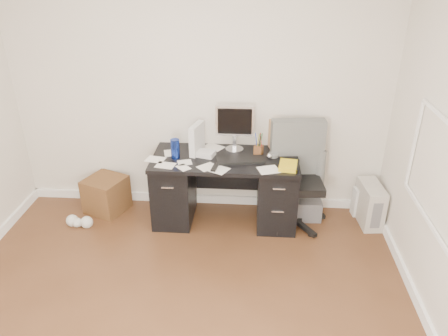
% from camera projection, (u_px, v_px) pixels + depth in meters
% --- Properties ---
extents(ground, '(4.00, 4.00, 0.00)m').
position_uv_depth(ground, '(171.00, 336.00, 3.36)').
color(ground, '#4E2E19').
rests_on(ground, ground).
extents(room_shell, '(4.02, 4.02, 2.71)m').
position_uv_depth(room_shell, '(162.00, 136.00, 2.64)').
color(room_shell, silver).
rests_on(room_shell, ground).
extents(desk, '(1.50, 0.70, 0.75)m').
position_uv_depth(desk, '(225.00, 187.00, 4.63)').
color(desk, black).
rests_on(desk, ground).
extents(loose_papers, '(1.10, 0.60, 0.00)m').
position_uv_depth(loose_papers, '(205.00, 159.00, 4.44)').
color(loose_papers, silver).
rests_on(loose_papers, desk).
extents(lcd_monitor, '(0.40, 0.23, 0.50)m').
position_uv_depth(lcd_monitor, '(235.00, 128.00, 4.53)').
color(lcd_monitor, silver).
rests_on(lcd_monitor, desk).
extents(keyboard, '(0.50, 0.24, 0.03)m').
position_uv_depth(keyboard, '(240.00, 160.00, 4.39)').
color(keyboard, black).
rests_on(keyboard, desk).
extents(computer_mouse, '(0.08, 0.08, 0.06)m').
position_uv_depth(computer_mouse, '(269.00, 156.00, 4.44)').
color(computer_mouse, silver).
rests_on(computer_mouse, desk).
extents(travel_mug, '(0.12, 0.12, 0.20)m').
position_uv_depth(travel_mug, '(175.00, 149.00, 4.43)').
color(travel_mug, navy).
rests_on(travel_mug, desk).
extents(white_binder, '(0.20, 0.30, 0.32)m').
position_uv_depth(white_binder, '(197.00, 139.00, 4.51)').
color(white_binder, silver).
rests_on(white_binder, desk).
extents(magazine_file, '(0.19, 0.28, 0.30)m').
position_uv_depth(magazine_file, '(276.00, 137.00, 4.58)').
color(magazine_file, '#A87551').
rests_on(magazine_file, desk).
extents(pen_cup, '(0.13, 0.13, 0.25)m').
position_uv_depth(pen_cup, '(259.00, 144.00, 4.49)').
color(pen_cup, brown).
rests_on(pen_cup, desk).
extents(yellow_book, '(0.22, 0.26, 0.04)m').
position_uv_depth(yellow_book, '(289.00, 166.00, 4.26)').
color(yellow_book, yellow).
rests_on(yellow_book, desk).
extents(paper_remote, '(0.30, 0.28, 0.02)m').
position_uv_depth(paper_remote, '(216.00, 168.00, 4.24)').
color(paper_remote, silver).
rests_on(paper_remote, desk).
extents(office_chair, '(0.69, 0.69, 1.12)m').
position_uv_depth(office_chair, '(298.00, 177.00, 4.50)').
color(office_chair, '#535654').
rests_on(office_chair, ground).
extents(pc_tower, '(0.24, 0.47, 0.45)m').
position_uv_depth(pc_tower, '(370.00, 204.00, 4.67)').
color(pc_tower, '#AFA99E').
rests_on(pc_tower, ground).
extents(shopping_bag, '(0.26, 0.20, 0.33)m').
position_uv_depth(shopping_bag, '(364.00, 201.00, 4.83)').
color(shopping_bag, silver).
rests_on(shopping_bag, ground).
extents(wicker_basket, '(0.52, 0.52, 0.40)m').
position_uv_depth(wicker_basket, '(106.00, 194.00, 4.90)').
color(wicker_basket, '#503218').
rests_on(wicker_basket, ground).
extents(desk_printer, '(0.40, 0.34, 0.23)m').
position_uv_depth(desk_printer, '(302.00, 206.00, 4.83)').
color(desk_printer, slate).
rests_on(desk_printer, ground).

